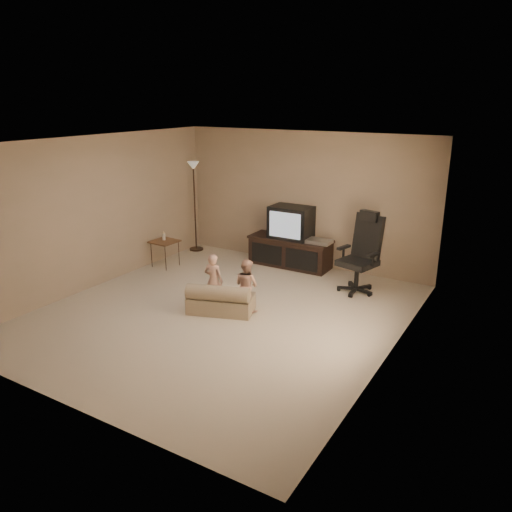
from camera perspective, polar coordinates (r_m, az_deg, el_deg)
The scene contains 9 objects.
floor at distance 7.50m, azimuth -3.91°, elevation -6.54°, with size 5.50×5.50×0.00m, color beige.
room_shell at distance 7.01m, azimuth -4.17°, elevation 4.85°, with size 5.50×5.50×5.50m.
tv_stand at distance 9.41m, azimuth 4.03°, elevation 1.67°, with size 1.61×0.60×1.15m.
office_chair at distance 8.33m, azimuth 11.84°, elevation -0.82°, with size 0.75×0.78×1.33m.
side_table at distance 9.51m, azimuth -10.42°, elevation 1.64°, with size 0.48×0.48×0.68m.
floor_lamp at distance 10.28m, azimuth -7.09°, elevation 7.91°, with size 0.29×0.29×1.84m.
child_sofa at distance 7.45m, azimuth -4.11°, elevation -5.11°, with size 1.07×0.81×0.47m.
toddler_left at distance 7.58m, azimuth -4.88°, elevation -2.82°, with size 0.31×0.23×0.85m, color tan.
toddler_right at distance 7.43m, azimuth -1.09°, elevation -3.36°, with size 0.39×0.22×0.81m, color tan.
Camera 1 is at (3.92, -5.60, 3.08)m, focal length 35.00 mm.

